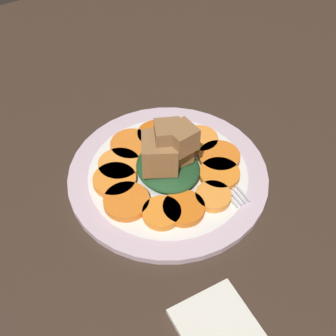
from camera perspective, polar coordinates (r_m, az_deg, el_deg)
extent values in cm
cube|color=#38281E|center=(68.42, 0.00, -1.73)|extent=(120.00, 120.00, 2.00)
cylinder|color=silver|center=(67.28, 0.00, -0.91)|extent=(28.67, 28.67, 1.00)
cylinder|color=white|center=(67.24, 0.00, -0.88)|extent=(22.93, 22.93, 1.00)
cylinder|color=orange|center=(61.74, -0.76, -5.50)|extent=(5.17, 5.17, 1.02)
cylinder|color=orange|center=(62.22, 1.94, -4.93)|extent=(5.65, 5.65, 1.02)
cylinder|color=orange|center=(63.71, 5.53, -3.46)|extent=(4.92, 4.92, 1.02)
cylinder|color=orange|center=(66.36, 6.30, -0.75)|extent=(5.76, 5.76, 1.02)
cylinder|color=orange|center=(68.59, 6.27, 1.33)|extent=(6.06, 6.06, 1.02)
cylinder|color=orange|center=(70.80, 3.90, 3.42)|extent=(5.52, 5.52, 1.02)
cylinder|color=orange|center=(71.99, 0.89, 4.48)|extent=(5.52, 5.52, 1.02)
cylinder|color=orange|center=(71.42, -1.44, 4.03)|extent=(5.78, 5.78, 1.02)
cylinder|color=orange|center=(70.06, -4.48, 2.77)|extent=(6.29, 6.29, 1.02)
cylinder|color=orange|center=(67.47, -5.96, 0.35)|extent=(6.07, 6.07, 1.02)
cylinder|color=orange|center=(65.65, -6.53, -1.50)|extent=(6.09, 6.09, 1.02)
cylinder|color=orange|center=(63.14, -5.08, -4.08)|extent=(6.26, 6.26, 1.02)
ellipsoid|color=#1E4723|center=(65.98, 0.00, 0.07)|extent=(9.81, 8.83, 2.26)
cube|color=olive|center=(63.04, -1.05, 1.83)|extent=(6.36, 6.36, 4.76)
cube|color=olive|center=(64.04, 0.43, 2.72)|extent=(4.70, 4.70, 4.68)
cube|color=olive|center=(61.15, 1.70, 3.68)|extent=(3.91, 3.91, 3.43)
cube|color=olive|center=(61.28, -0.15, 3.83)|extent=(4.46, 4.46, 3.43)
cube|color=silver|center=(69.86, 3.48, 2.32)|extent=(11.74, 1.39, 0.40)
cube|color=silver|center=(66.32, 6.49, -1.23)|extent=(1.48, 2.34, 0.40)
cube|color=silver|center=(65.29, 8.70, -2.63)|extent=(4.62, 0.42, 0.40)
cube|color=silver|center=(65.00, 8.23, -2.86)|extent=(4.62, 0.42, 0.40)
cube|color=silver|center=(64.71, 7.75, -3.09)|extent=(4.62, 0.42, 0.40)
cube|color=silver|center=(64.43, 7.26, -3.33)|extent=(4.62, 0.42, 0.40)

